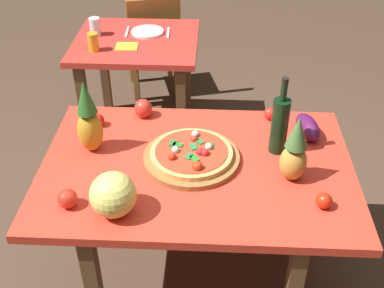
{
  "coord_description": "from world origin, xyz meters",
  "views": [
    {
      "loc": [
        0.06,
        -1.63,
        2.04
      ],
      "look_at": [
        -0.03,
        0.08,
        0.8
      ],
      "focal_mm": 44.79,
      "sensor_mm": 36.0,
      "label": 1
    }
  ],
  "objects_px": {
    "tomato_near_board": "(98,120)",
    "drinking_glass_water": "(95,27)",
    "display_table": "(197,179)",
    "drinking_glass_juice": "(93,42)",
    "background_table": "(137,58)",
    "pineapple_right": "(89,120)",
    "tomato_by_bottle": "(67,199)",
    "knife_utensil": "(168,33)",
    "melon": "(113,195)",
    "pineapple_left": "(295,152)",
    "fork_utensil": "(127,32)",
    "eggplant": "(308,127)",
    "pizza": "(192,153)",
    "wine_bottle": "(280,124)",
    "pizza_board": "(191,158)",
    "tomato_at_corner": "(324,201)",
    "bell_pepper": "(143,109)",
    "tomato_beside_pepper": "(270,113)",
    "napkin_folded": "(127,46)",
    "dining_chair": "(153,40)",
    "dinner_plate": "(148,32)"
  },
  "relations": [
    {
      "from": "tomato_at_corner",
      "to": "drinking_glass_juice",
      "type": "bearing_deg",
      "value": 131.26
    },
    {
      "from": "tomato_by_bottle",
      "to": "knife_utensil",
      "type": "distance_m",
      "value": 1.72
    },
    {
      "from": "drinking_glass_water",
      "to": "pizza",
      "type": "bearing_deg",
      "value": -61.96
    },
    {
      "from": "tomato_by_bottle",
      "to": "drinking_glass_juice",
      "type": "distance_m",
      "value": 1.42
    },
    {
      "from": "background_table",
      "to": "pineapple_left",
      "type": "xyz_separation_m",
      "value": [
        0.86,
        -1.38,
        0.27
      ]
    },
    {
      "from": "tomato_at_corner",
      "to": "wine_bottle",
      "type": "bearing_deg",
      "value": 111.9
    },
    {
      "from": "pineapple_left",
      "to": "display_table",
      "type": "bearing_deg",
      "value": 170.16
    },
    {
      "from": "pineapple_left",
      "to": "fork_utensil",
      "type": "xyz_separation_m",
      "value": [
        -0.93,
        1.49,
        -0.13
      ]
    },
    {
      "from": "pineapple_right",
      "to": "napkin_folded",
      "type": "relative_size",
      "value": 2.49
    },
    {
      "from": "pineapple_left",
      "to": "tomato_beside_pepper",
      "type": "xyz_separation_m",
      "value": [
        -0.05,
        0.45,
        -0.1
      ]
    },
    {
      "from": "knife_utensil",
      "to": "pizza_board",
      "type": "bearing_deg",
      "value": -83.56
    },
    {
      "from": "fork_utensil",
      "to": "eggplant",
      "type": "bearing_deg",
      "value": -50.86
    },
    {
      "from": "pizza",
      "to": "bell_pepper",
      "type": "bearing_deg",
      "value": 126.6
    },
    {
      "from": "melon",
      "to": "dining_chair",
      "type": "bearing_deg",
      "value": 93.15
    },
    {
      "from": "wine_bottle",
      "to": "bell_pepper",
      "type": "xyz_separation_m",
      "value": [
        -0.64,
        0.25,
        -0.1
      ]
    },
    {
      "from": "tomato_near_board",
      "to": "drinking_glass_water",
      "type": "xyz_separation_m",
      "value": [
        -0.24,
        1.09,
        0.03
      ]
    },
    {
      "from": "background_table",
      "to": "drinking_glass_water",
      "type": "relative_size",
      "value": 6.93
    },
    {
      "from": "drinking_glass_water",
      "to": "dinner_plate",
      "type": "xyz_separation_m",
      "value": [
        0.34,
        0.05,
        -0.05
      ]
    },
    {
      "from": "display_table",
      "to": "drinking_glass_juice",
      "type": "height_order",
      "value": "drinking_glass_juice"
    },
    {
      "from": "tomato_at_corner",
      "to": "pizza",
      "type": "bearing_deg",
      "value": 152.73
    },
    {
      "from": "background_table",
      "to": "pineapple_right",
      "type": "relative_size",
      "value": 2.34
    },
    {
      "from": "tomato_at_corner",
      "to": "bell_pepper",
      "type": "bearing_deg",
      "value": 141.73
    },
    {
      "from": "pineapple_right",
      "to": "bell_pepper",
      "type": "distance_m",
      "value": 0.36
    },
    {
      "from": "pineapple_right",
      "to": "tomato_near_board",
      "type": "distance_m",
      "value": 0.23
    },
    {
      "from": "background_table",
      "to": "napkin_folded",
      "type": "distance_m",
      "value": 0.18
    },
    {
      "from": "display_table",
      "to": "tomato_beside_pepper",
      "type": "bearing_deg",
      "value": 47.95
    },
    {
      "from": "pizza_board",
      "to": "pineapple_left",
      "type": "height_order",
      "value": "pineapple_left"
    },
    {
      "from": "tomato_beside_pepper",
      "to": "fork_utensil",
      "type": "height_order",
      "value": "tomato_beside_pepper"
    },
    {
      "from": "display_table",
      "to": "pizza_board",
      "type": "relative_size",
      "value": 3.2
    },
    {
      "from": "drinking_glass_juice",
      "to": "dining_chair",
      "type": "bearing_deg",
      "value": 70.75
    },
    {
      "from": "background_table",
      "to": "tomato_beside_pepper",
      "type": "relative_size",
      "value": 13.17
    },
    {
      "from": "drinking_glass_juice",
      "to": "knife_utensil",
      "type": "height_order",
      "value": "drinking_glass_juice"
    },
    {
      "from": "pizza",
      "to": "eggplant",
      "type": "height_order",
      "value": "eggplant"
    },
    {
      "from": "background_table",
      "to": "dinner_plate",
      "type": "height_order",
      "value": "dinner_plate"
    },
    {
      "from": "display_table",
      "to": "eggplant",
      "type": "height_order",
      "value": "eggplant"
    },
    {
      "from": "pineapple_left",
      "to": "melon",
      "type": "height_order",
      "value": "pineapple_left"
    },
    {
      "from": "melon",
      "to": "knife_utensil",
      "type": "bearing_deg",
      "value": 88.39
    },
    {
      "from": "display_table",
      "to": "knife_utensil",
      "type": "height_order",
      "value": "knife_utensil"
    },
    {
      "from": "display_table",
      "to": "napkin_folded",
      "type": "xyz_separation_m",
      "value": [
        -0.5,
        1.19,
        0.09
      ]
    },
    {
      "from": "wine_bottle",
      "to": "display_table",
      "type": "bearing_deg",
      "value": -160.95
    },
    {
      "from": "tomato_beside_pepper",
      "to": "tomato_near_board",
      "type": "distance_m",
      "value": 0.84
    },
    {
      "from": "dining_chair",
      "to": "pineapple_left",
      "type": "bearing_deg",
      "value": 97.95
    },
    {
      "from": "wine_bottle",
      "to": "tomato_by_bottle",
      "type": "distance_m",
      "value": 0.94
    },
    {
      "from": "display_table",
      "to": "wine_bottle",
      "type": "height_order",
      "value": "wine_bottle"
    },
    {
      "from": "pineapple_right",
      "to": "drinking_glass_water",
      "type": "xyz_separation_m",
      "value": [
        -0.26,
        1.28,
        -0.1
      ]
    },
    {
      "from": "wine_bottle",
      "to": "pizza",
      "type": "bearing_deg",
      "value": -166.27
    },
    {
      "from": "drinking_glass_juice",
      "to": "knife_utensil",
      "type": "bearing_deg",
      "value": 33.66
    },
    {
      "from": "bell_pepper",
      "to": "tomato_near_board",
      "type": "height_order",
      "value": "bell_pepper"
    },
    {
      "from": "pizza",
      "to": "pizza_board",
      "type": "bearing_deg",
      "value": 117.22
    },
    {
      "from": "tomato_by_bottle",
      "to": "drinking_glass_water",
      "type": "distance_m",
      "value": 1.67
    }
  ]
}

